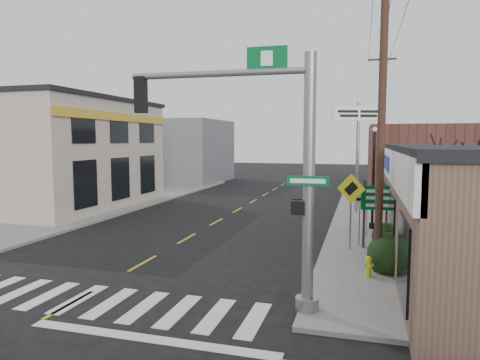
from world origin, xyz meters
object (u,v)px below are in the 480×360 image
(lamp_post, at_px, (375,170))
(utility_pole_near, at_px, (382,120))
(guide_sign, at_px, (381,205))
(bare_tree, at_px, (458,145))
(utility_pole_far, at_px, (380,126))
(dance_center_sign, at_px, (358,129))
(fire_hydrant, at_px, (368,265))
(traffic_signal_pole, at_px, (278,155))

(lamp_post, relative_size, utility_pole_near, 0.51)
(utility_pole_near, bearing_deg, guide_sign, 84.71)
(bare_tree, bearing_deg, utility_pole_far, 97.86)
(guide_sign, relative_size, dance_center_sign, 0.41)
(bare_tree, height_order, utility_pole_near, utility_pole_near)
(utility_pole_far, bearing_deg, dance_center_sign, -109.49)
(guide_sign, xyz_separation_m, dance_center_sign, (-1.02, 8.53, 3.16))
(lamp_post, xyz_separation_m, utility_pole_near, (-0.04, -6.99, 2.05))
(fire_hydrant, bearing_deg, guide_sign, 82.63)
(traffic_signal_pole, height_order, guide_sign, traffic_signal_pole)
(dance_center_sign, xyz_separation_m, utility_pole_near, (0.82, -11.62, -0.02))
(fire_hydrant, height_order, dance_center_sign, dance_center_sign)
(bare_tree, relative_size, utility_pole_far, 0.52)
(lamp_post, bearing_deg, dance_center_sign, 75.99)
(fire_hydrant, bearing_deg, dance_center_sign, 92.51)
(dance_center_sign, bearing_deg, utility_pole_far, 49.56)
(fire_hydrant, relative_size, lamp_post, 0.13)
(utility_pole_near, relative_size, utility_pole_far, 0.95)
(utility_pole_near, bearing_deg, lamp_post, 88.04)
(dance_center_sign, height_order, bare_tree, dance_center_sign)
(fire_hydrant, distance_m, utility_pole_far, 16.49)
(guide_sign, distance_m, utility_pole_far, 12.52)
(lamp_post, relative_size, utility_pole_far, 0.48)
(fire_hydrant, distance_m, utility_pole_near, 4.58)
(lamp_post, bearing_deg, guide_sign, -112.25)
(lamp_post, height_order, dance_center_sign, dance_center_sign)
(fire_hydrant, relative_size, utility_pole_far, 0.06)
(utility_pole_near, bearing_deg, traffic_signal_pole, -125.77)
(guide_sign, height_order, bare_tree, bare_tree)
(guide_sign, relative_size, fire_hydrant, 4.15)
(traffic_signal_pole, relative_size, fire_hydrant, 10.12)
(guide_sign, height_order, lamp_post, lamp_post)
(traffic_signal_pole, distance_m, guide_sign, 7.73)
(lamp_post, distance_m, utility_pole_near, 7.28)
(traffic_signal_pole, height_order, dance_center_sign, traffic_signal_pole)
(fire_hydrant, height_order, utility_pole_far, utility_pole_far)
(bare_tree, relative_size, utility_pole_near, 0.54)
(bare_tree, bearing_deg, utility_pole_near, -154.89)
(fire_hydrant, height_order, bare_tree, bare_tree)
(guide_sign, distance_m, lamp_post, 4.05)
(guide_sign, relative_size, utility_pole_near, 0.28)
(utility_pole_near, xyz_separation_m, utility_pole_far, (0.53, 15.14, 0.28))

